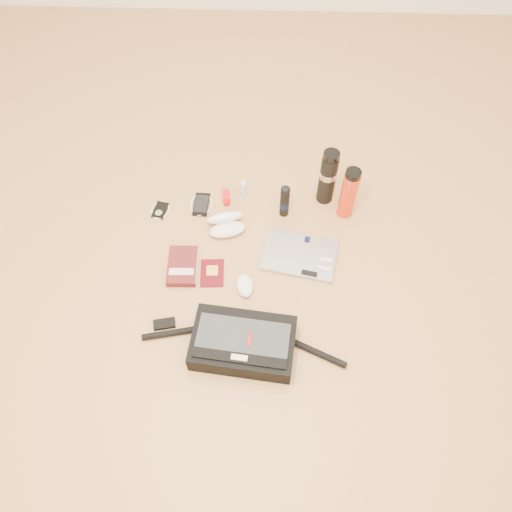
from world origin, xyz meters
The scene contains 14 objects.
ground centered at (0.00, 0.00, 0.00)m, with size 4.00×4.00×0.00m, color #B6824C.
messenger_bag centered at (-0.03, -0.27, 0.05)m, with size 0.79×0.28×0.11m.
laptop centered at (0.19, 0.16, 0.01)m, with size 0.34×0.27×0.03m.
book centered at (-0.30, 0.09, 0.02)m, with size 0.13×0.19×0.03m.
passport centered at (-0.18, 0.06, 0.00)m, with size 0.11×0.14×0.01m.
mouse centered at (-0.04, 0.00, 0.02)m, with size 0.08×0.12×0.04m.
sunglasses_case centered at (-0.13, 0.30, 0.03)m, with size 0.19×0.17×0.09m.
ipod centered at (-0.44, 0.39, 0.01)m, with size 0.10×0.10×0.01m.
phone centered at (-0.26, 0.43, 0.01)m, with size 0.11×0.13×0.01m.
inhaler centered at (-0.14, 0.48, 0.01)m, with size 0.04×0.11×0.03m.
spray_bottle centered at (-0.07, 0.50, 0.04)m, with size 0.03×0.03×0.10m.
aerosol_can centered at (0.12, 0.39, 0.09)m, with size 0.05×0.05×0.18m.
thermos_black centered at (0.31, 0.49, 0.15)m, with size 0.08×0.08×0.29m.
thermos_red centered at (0.40, 0.41, 0.14)m, with size 0.09×0.09×0.27m.
Camera 1 is at (0.04, -1.00, 1.81)m, focal length 35.00 mm.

